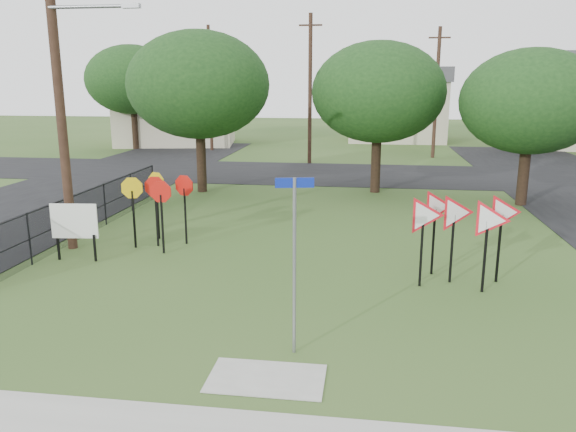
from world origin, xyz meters
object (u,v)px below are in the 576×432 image
object	(u,v)px
street_name_sign	(294,256)
info_board	(74,223)
stop_sign_cluster	(158,194)
yield_sign_cluster	(460,217)

from	to	relation	value
street_name_sign	info_board	distance (m)	8.37
info_board	stop_sign_cluster	bearing A→B (deg)	44.07
info_board	yield_sign_cluster	bearing A→B (deg)	-2.15
stop_sign_cluster	yield_sign_cluster	distance (m)	8.90
stop_sign_cluster	info_board	bearing A→B (deg)	-135.93
stop_sign_cluster	street_name_sign	bearing A→B (deg)	-52.02
street_name_sign	yield_sign_cluster	xyz separation A→B (m)	(3.58, 4.31, -0.18)
street_name_sign	info_board	size ratio (longest dim) A/B	2.01
stop_sign_cluster	info_board	world-z (taller)	stop_sign_cluster
yield_sign_cluster	info_board	distance (m)	10.49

